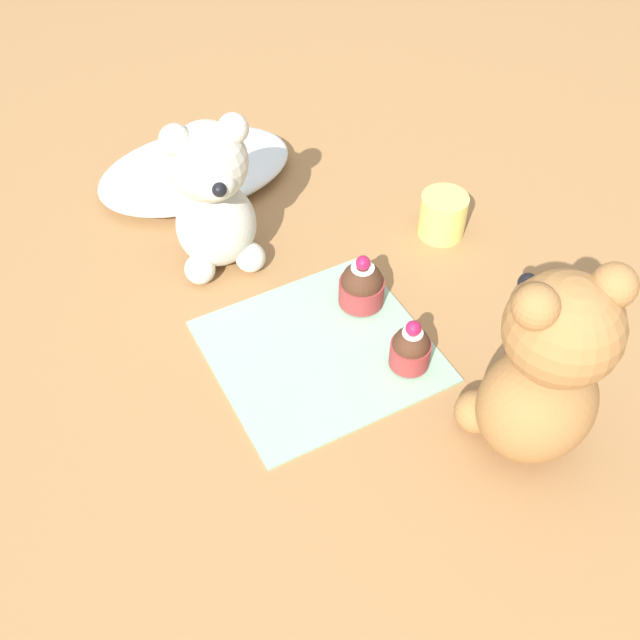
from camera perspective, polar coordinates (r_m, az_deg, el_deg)
The scene contains 8 objects.
ground_plane at distance 0.89m, azimuth 0.00°, elevation -2.43°, with size 4.00×4.00×0.00m, color #9E7042.
knitted_placemat at distance 0.88m, azimuth 0.00°, elevation -2.30°, with size 0.25×0.23×0.01m, color #8EBC99.
tulle_cloth at distance 1.13m, azimuth -9.47°, elevation 11.26°, with size 0.29×0.19×0.04m, color white.
teddy_bear_cream at distance 0.94m, azimuth -8.14°, elevation 9.18°, with size 0.12×0.12×0.21m.
teddy_bear_tan at distance 0.75m, azimuth 16.76°, elevation -3.81°, with size 0.14×0.13×0.25m.
cupcake_near_cream_bear at distance 0.92m, azimuth 3.20°, elevation 2.65°, with size 0.06×0.06×0.07m.
cupcake_near_tan_bear at distance 0.85m, azimuth 6.92°, elevation -2.13°, with size 0.05×0.05×0.07m.
juice_glass at distance 1.03m, azimuth 9.34°, elevation 7.88°, with size 0.06×0.06×0.06m, color #EADB66.
Camera 1 is at (-0.27, -0.50, 0.68)m, focal length 42.00 mm.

